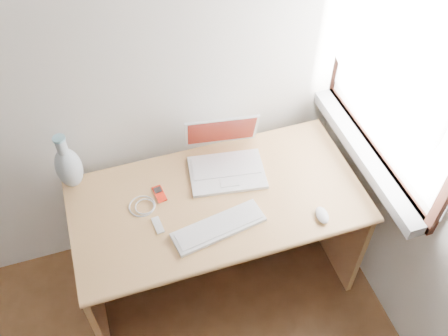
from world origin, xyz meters
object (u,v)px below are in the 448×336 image
object	(u,v)px
desk	(213,211)
vase	(68,166)
external_keyboard	(219,227)
laptop	(224,159)

from	to	relation	value
desk	vase	distance (m)	0.73
desk	external_keyboard	xyz separation A→B (m)	(-0.04, -0.24, 0.21)
laptop	external_keyboard	bearing A→B (deg)	-103.01
desk	laptop	distance (m)	0.29
vase	desk	bearing A→B (deg)	-18.73
desk	external_keyboard	world-z (taller)	external_keyboard
laptop	external_keyboard	world-z (taller)	laptop
external_keyboard	vase	size ratio (longest dim) A/B	1.40
laptop	vase	xyz separation A→B (m)	(-0.71, 0.12, 0.07)
external_keyboard	vase	bearing A→B (deg)	132.32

